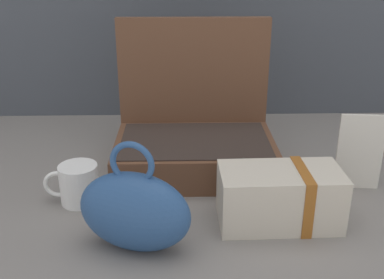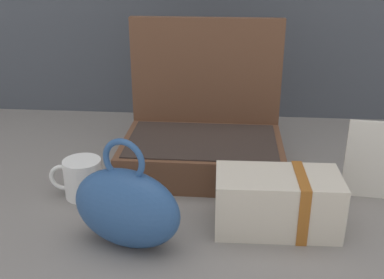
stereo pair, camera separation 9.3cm
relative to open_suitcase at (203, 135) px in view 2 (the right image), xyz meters
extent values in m
plane|color=slate|center=(-0.02, -0.18, -0.08)|extent=(6.00, 6.00, 0.00)
cube|color=brown|center=(0.00, -0.04, -0.04)|extent=(0.38, 0.25, 0.08)
cube|color=#332823|center=(0.00, -0.04, 0.00)|extent=(0.35, 0.22, 0.00)
cube|color=brown|center=(0.00, 0.10, 0.09)|extent=(0.38, 0.02, 0.35)
ellipsoid|color=#284C7F|center=(-0.12, -0.35, 0.00)|extent=(0.23, 0.15, 0.15)
torus|color=#284C7F|center=(-0.12, -0.35, 0.09)|extent=(0.08, 0.03, 0.08)
cube|color=beige|center=(0.16, -0.27, -0.02)|extent=(0.24, 0.13, 0.11)
cube|color=#99561E|center=(0.20, -0.26, -0.02)|extent=(0.02, 0.12, 0.12)
cylinder|color=white|center=(-0.25, -0.18, -0.04)|extent=(0.08, 0.08, 0.09)
torus|color=white|center=(-0.30, -0.18, -0.04)|extent=(0.06, 0.01, 0.06)
cube|color=silver|center=(0.36, -0.13, 0.01)|extent=(0.10, 0.02, 0.18)
camera|label=1|loc=(-0.03, -1.06, 0.43)|focal=43.56mm
camera|label=2|loc=(0.06, -1.05, 0.43)|focal=43.56mm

